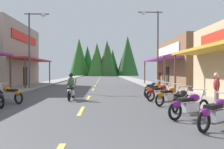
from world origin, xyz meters
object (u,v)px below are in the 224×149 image
at_px(motorcycle_parked_right_6, 152,88).
at_px(motorcycle_parked_left_4, 10,94).
at_px(rider_cruising_lead, 71,89).
at_px(pedestrian_by_shop, 217,88).
at_px(pedestrian_browsing, 159,76).
at_px(motorcycle_parked_right_4, 160,92).
at_px(motorcycle_parked_right_1, 189,105).
at_px(motorcycle_parked_right_2, 181,99).
at_px(motorcycle_parked_right_3, 169,95).
at_px(streetlamp_right, 154,39).
at_px(motorcycle_parked_right_5, 156,90).
at_px(motorcycle_parked_right_0, 217,112).
at_px(streetlamp_left, 33,40).

height_order(motorcycle_parked_right_6, motorcycle_parked_left_4, same).
xyz_separation_m(rider_cruising_lead, pedestrian_by_shop, (6.82, -3.90, 0.28)).
height_order(pedestrian_by_shop, pedestrian_browsing, pedestrian_browsing).
bearing_deg(motorcycle_parked_right_4, motorcycle_parked_right_1, -124.90).
height_order(motorcycle_parked_right_4, motorcycle_parked_left_4, same).
distance_m(motorcycle_parked_right_6, rider_cruising_lead, 5.98).
xyz_separation_m(motorcycle_parked_right_2, motorcycle_parked_right_3, (-0.04, 1.76, 0.00)).
distance_m(motorcycle_parked_right_6, motorcycle_parked_left_4, 9.31).
distance_m(streetlamp_right, motorcycle_parked_right_1, 13.60).
bearing_deg(rider_cruising_lead, motorcycle_parked_right_5, -76.70).
bearing_deg(pedestrian_by_shop, motorcycle_parked_left_4, -3.91).
relative_size(streetlamp_right, pedestrian_browsing, 3.81).
bearing_deg(motorcycle_parked_right_0, streetlamp_left, 83.16).
xyz_separation_m(motorcycle_parked_right_3, motorcycle_parked_right_4, (-0.03, 1.90, 0.00)).
distance_m(motorcycle_parked_right_3, motorcycle_parked_right_6, 5.21).
bearing_deg(streetlamp_right, motorcycle_parked_right_0, -94.60).
distance_m(rider_cruising_lead, pedestrian_browsing, 16.13).
distance_m(motorcycle_parked_right_5, pedestrian_browsing, 13.13).
xyz_separation_m(streetlamp_right, motorcycle_parked_right_5, (-1.16, -6.01, -3.95)).
height_order(motorcycle_parked_right_2, pedestrian_browsing, pedestrian_browsing).
bearing_deg(motorcycle_parked_right_5, motorcycle_parked_right_0, -126.48).
xyz_separation_m(motorcycle_parked_right_3, pedestrian_browsing, (3.18, 16.29, 0.57)).
relative_size(motorcycle_parked_right_1, motorcycle_parked_left_4, 1.03).
bearing_deg(motorcycle_parked_right_1, motorcycle_parked_right_3, 56.02).
bearing_deg(motorcycle_parked_right_5, pedestrian_by_shop, -108.28).
height_order(motorcycle_parked_right_4, motorcycle_parked_right_6, same).
bearing_deg(streetlamp_left, pedestrian_browsing, 24.90).
distance_m(motorcycle_parked_right_1, motorcycle_parked_right_3, 3.40).
bearing_deg(motorcycle_parked_right_0, streetlamp_right, 46.53).
height_order(motorcycle_parked_right_4, motorcycle_parked_right_5, same).
height_order(streetlamp_right, motorcycle_parked_right_3, streetlamp_right).
xyz_separation_m(motorcycle_parked_right_0, motorcycle_parked_right_1, (-0.24, 1.61, 0.00)).
bearing_deg(motorcycle_parked_right_5, streetlamp_left, 108.28).
bearing_deg(motorcycle_parked_right_5, pedestrian_browsing, 39.88).
height_order(motorcycle_parked_right_1, motorcycle_parked_right_4, same).
relative_size(streetlamp_right, motorcycle_parked_right_1, 3.66).
relative_size(streetlamp_left, streetlamp_right, 0.99).
xyz_separation_m(streetlamp_left, rider_cruising_lead, (4.44, -7.90, -3.76)).
bearing_deg(motorcycle_parked_right_4, motorcycle_parked_right_3, -122.30).
height_order(streetlamp_right, motorcycle_parked_right_2, streetlamp_right).
relative_size(streetlamp_left, motorcycle_parked_right_5, 3.85).
bearing_deg(motorcycle_parked_right_2, rider_cruising_lead, 86.92).
relative_size(motorcycle_parked_right_4, rider_cruising_lead, 0.86).
relative_size(motorcycle_parked_right_2, motorcycle_parked_left_4, 0.98).
relative_size(motorcycle_parked_right_0, motorcycle_parked_right_6, 1.01).
xyz_separation_m(motorcycle_parked_right_5, rider_cruising_lead, (-5.19, -1.08, 0.17)).
height_order(motorcycle_parked_right_5, motorcycle_parked_left_4, same).
bearing_deg(streetlamp_left, motorcycle_parked_right_1, -55.73).
bearing_deg(motorcycle_parked_right_4, streetlamp_right, 47.45).
bearing_deg(motorcycle_parked_right_1, motorcycle_parked_right_5, 57.05).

